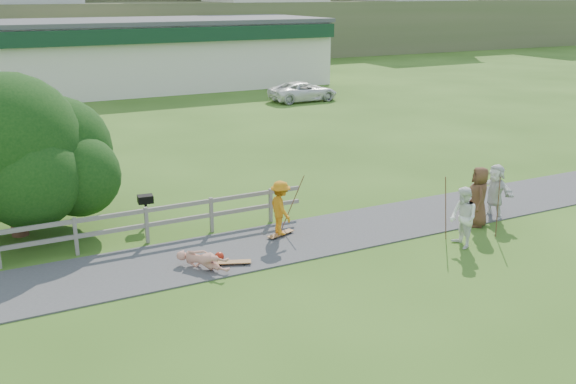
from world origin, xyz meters
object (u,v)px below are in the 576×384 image
object	(u,v)px
car_silver	(11,107)
tree	(13,180)
skater_fallen	(203,260)
bbq	(146,211)
spectator_c	(479,197)
car_white	(303,91)
spectator_d	(495,191)
skater_rider	(281,211)
spectator_a	(463,218)

from	to	relation	value
car_silver	tree	distance (m)	20.86
skater_fallen	bbq	world-z (taller)	bbq
spectator_c	car_white	bearing A→B (deg)	-164.83
spectator_d	tree	size ratio (longest dim) A/B	0.26
car_white	skater_fallen	bearing A→B (deg)	144.12
skater_fallen	tree	world-z (taller)	tree
tree	car_silver	bearing A→B (deg)	85.88
spectator_d	car_white	xyz separation A→B (m)	(5.60, 23.40, -0.25)
tree	bbq	xyz separation A→B (m)	(3.64, -0.96, -1.23)
spectator_c	car_silver	distance (m)	28.78
skater_rider	skater_fallen	world-z (taller)	skater_rider
spectator_a	skater_rider	bearing A→B (deg)	-114.82
car_silver	car_white	world-z (taller)	car_white
skater_rider	tree	distance (m)	7.95
bbq	car_silver	bearing A→B (deg)	101.81
spectator_a	bbq	distance (m)	9.61
spectator_a	tree	size ratio (longest dim) A/B	0.26
spectator_a	car_white	world-z (taller)	spectator_a
spectator_a	spectator_d	xyz separation A→B (m)	(2.62, 1.45, 0.01)
spectator_c	bbq	world-z (taller)	spectator_c
skater_rider	spectator_a	distance (m)	5.28
skater_fallen	car_white	world-z (taller)	car_white
skater_rider	car_white	size ratio (longest dim) A/B	0.35
car_silver	spectator_a	bearing A→B (deg)	-169.84
spectator_c	spectator_d	size ratio (longest dim) A/B	1.06
skater_fallen	car_silver	world-z (taller)	car_silver
skater_fallen	spectator_d	size ratio (longest dim) A/B	0.86
spectator_c	bbq	size ratio (longest dim) A/B	1.89
spectator_c	spectator_d	xyz separation A→B (m)	(0.98, 0.30, -0.05)
spectator_d	car_silver	distance (m)	28.91
car_white	tree	distance (m)	26.59
skater_rider	spectator_d	bearing A→B (deg)	-101.12
skater_fallen	spectator_c	xyz separation A→B (m)	(8.84, -0.71, 0.67)
car_white	tree	size ratio (longest dim) A/B	0.69
car_silver	car_white	distance (m)	18.19
skater_rider	spectator_c	bearing A→B (deg)	-105.90
spectator_d	car_white	size ratio (longest dim) A/B	0.38
spectator_a	spectator_c	world-z (taller)	spectator_c
skater_fallen	car_white	bearing A→B (deg)	20.69
car_white	car_silver	bearing A→B (deg)	79.36
skater_fallen	bbq	size ratio (longest dim) A/B	1.54
spectator_d	bbq	xyz separation A→B (m)	(-10.24, 4.38, -0.40)
skater_fallen	car_white	distance (m)	27.69
skater_fallen	car_silver	size ratio (longest dim) A/B	0.41
car_white	tree	xyz separation A→B (m)	(-19.48, -18.06, 1.08)
skater_rider	car_silver	size ratio (longest dim) A/B	0.44
spectator_d	bbq	world-z (taller)	spectator_d
tree	skater_fallen	bearing A→B (deg)	-50.58
skater_rider	car_white	world-z (taller)	skater_rider
car_white	tree	world-z (taller)	tree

